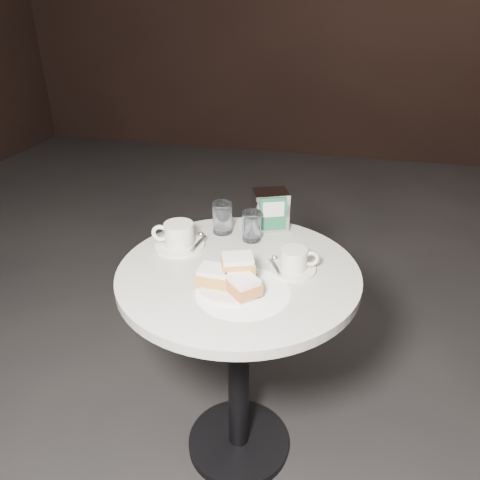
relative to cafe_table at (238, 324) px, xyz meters
The scene contains 9 objects.
ground 0.55m from the cafe_table, ahead, with size 7.00×7.00×0.00m, color black.
cafe_table is the anchor object (origin of this frame).
sugar_spill 0.23m from the cafe_table, 70.32° to the right, with size 0.25×0.25×0.00m, color white.
beignet_plate 0.25m from the cafe_table, 87.01° to the right, with size 0.22×0.22×0.09m.
coffee_cup_left 0.33m from the cafe_table, 157.63° to the left, with size 0.18×0.18×0.08m.
coffee_cup_right 0.28m from the cafe_table, 11.37° to the left, with size 0.16×0.16×0.07m.
water_glass_left 0.35m from the cafe_table, 116.19° to the left, with size 0.08×0.08×0.10m.
water_glass_right 0.31m from the cafe_table, 90.55° to the left, with size 0.07×0.07×0.10m.
napkin_dispenser 0.39m from the cafe_table, 82.17° to the left, with size 0.14×0.12×0.13m.
Camera 1 is at (0.27, -1.12, 1.45)m, focal length 35.00 mm.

